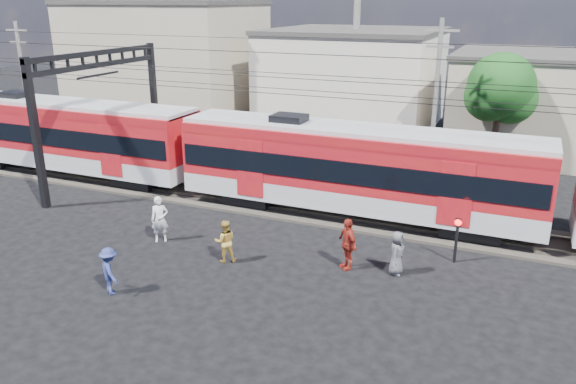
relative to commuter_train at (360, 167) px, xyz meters
name	(u,v)px	position (x,y,z in m)	size (l,w,h in m)	color
ground	(184,278)	(-4.08, -8.00, -2.40)	(120.00, 120.00, 0.00)	black
track_bed	(276,205)	(-4.08, 0.00, -2.34)	(70.00, 3.40, 0.12)	#2D2823
rail_near	(270,207)	(-4.08, -0.75, -2.22)	(70.00, 0.12, 0.12)	#59544C
rail_far	(283,197)	(-4.08, 0.75, -2.22)	(70.00, 0.12, 0.12)	#59544C
commuter_train	(360,167)	(0.00, 0.00, 0.00)	(50.30, 3.08, 4.17)	black
catenary	(121,88)	(-12.73, 0.00, 2.73)	(70.00, 9.30, 7.52)	black
building_west	(167,60)	(-21.08, 16.00, 2.25)	(14.28, 10.20, 9.30)	tan
building_midwest	(355,78)	(-6.08, 19.00, 1.25)	(12.24, 12.24, 7.30)	beige
utility_pole_mid	(436,97)	(1.92, 7.00, 2.13)	(1.80, 0.24, 8.50)	slate
utility_pole_west	(23,77)	(-26.08, 6.00, 1.88)	(1.80, 0.24, 8.00)	slate
tree_near	(504,90)	(5.11, 10.09, 2.26)	(3.82, 3.64, 6.72)	#382619
pedestrian_a	(160,219)	(-6.72, -5.61, -1.45)	(0.69, 0.46, 1.90)	silver
pedestrian_b	(225,241)	(-3.35, -6.23, -1.58)	(0.80, 0.63, 1.65)	gold
pedestrian_c	(110,271)	(-5.69, -9.87, -1.58)	(1.06, 0.61, 1.65)	navy
pedestrian_d	(347,244)	(1.02, -4.98, -1.42)	(1.15, 0.48, 1.96)	maroon
pedestrian_e	(397,253)	(2.78, -4.69, -1.58)	(0.80, 0.52, 1.64)	#4C4C51
crossing_signal	(457,232)	(4.60, -2.89, -1.17)	(0.26, 0.26, 1.77)	black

